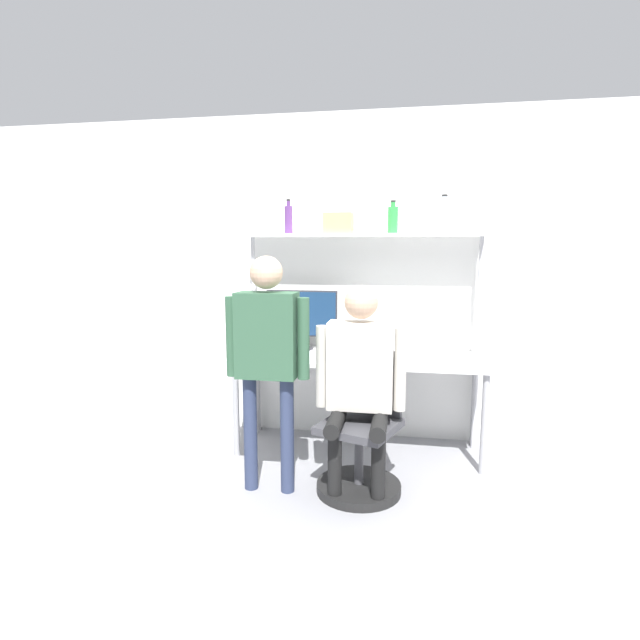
{
  "coord_description": "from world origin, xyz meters",
  "views": [
    {
      "loc": [
        0.36,
        -3.46,
        1.61
      ],
      "look_at": [
        -0.22,
        -0.15,
        1.12
      ],
      "focal_mm": 28.0,
      "sensor_mm": 36.0,
      "label": 1
    }
  ],
  "objects_px": {
    "bottle_purple": "(289,219)",
    "person_seated": "(360,373)",
    "cell_phone": "(394,359)",
    "person_standing": "(267,345)",
    "bottle_clear": "(444,217)",
    "storage_box": "(339,223)",
    "laptop": "(359,349)",
    "office_chair": "(362,448)",
    "bottle_green": "(393,219)",
    "monitor": "(302,316)"
  },
  "relations": [
    {
      "from": "person_seated",
      "to": "person_standing",
      "type": "height_order",
      "value": "person_standing"
    },
    {
      "from": "monitor",
      "to": "bottle_purple",
      "type": "bearing_deg",
      "value": 171.53
    },
    {
      "from": "bottle_clear",
      "to": "bottle_purple",
      "type": "height_order",
      "value": "bottle_clear"
    },
    {
      "from": "monitor",
      "to": "person_seated",
      "type": "relative_size",
      "value": 0.43
    },
    {
      "from": "monitor",
      "to": "person_seated",
      "type": "bearing_deg",
      "value": -57.31
    },
    {
      "from": "laptop",
      "to": "bottle_clear",
      "type": "xyz_separation_m",
      "value": [
        0.62,
        0.27,
        1.0
      ]
    },
    {
      "from": "person_standing",
      "to": "bottle_clear",
      "type": "relative_size",
      "value": 5.33
    },
    {
      "from": "bottle_green",
      "to": "person_standing",
      "type": "bearing_deg",
      "value": -127.68
    },
    {
      "from": "bottle_purple",
      "to": "cell_phone",
      "type": "bearing_deg",
      "value": -17.97
    },
    {
      "from": "bottle_purple",
      "to": "storage_box",
      "type": "bearing_deg",
      "value": 0.0
    },
    {
      "from": "cell_phone",
      "to": "bottle_purple",
      "type": "bearing_deg",
      "value": 162.03
    },
    {
      "from": "laptop",
      "to": "person_standing",
      "type": "distance_m",
      "value": 0.89
    },
    {
      "from": "bottle_clear",
      "to": "person_seated",
      "type": "bearing_deg",
      "value": -121.28
    },
    {
      "from": "monitor",
      "to": "laptop",
      "type": "distance_m",
      "value": 0.6
    },
    {
      "from": "monitor",
      "to": "person_seated",
      "type": "distance_m",
      "value": 1.08
    },
    {
      "from": "cell_phone",
      "to": "person_seated",
      "type": "distance_m",
      "value": 0.65
    },
    {
      "from": "monitor",
      "to": "person_seated",
      "type": "xyz_separation_m",
      "value": [
        0.57,
        -0.89,
        -0.23
      ]
    },
    {
      "from": "bottle_green",
      "to": "person_seated",
      "type": "bearing_deg",
      "value": -100.07
    },
    {
      "from": "monitor",
      "to": "person_standing",
      "type": "bearing_deg",
      "value": -91.26
    },
    {
      "from": "bottle_purple",
      "to": "storage_box",
      "type": "relative_size",
      "value": 1.23
    },
    {
      "from": "cell_phone",
      "to": "storage_box",
      "type": "xyz_separation_m",
      "value": [
        -0.47,
        0.29,
        1.03
      ]
    },
    {
      "from": "person_seated",
      "to": "bottle_clear",
      "type": "height_order",
      "value": "bottle_clear"
    },
    {
      "from": "storage_box",
      "to": "bottle_green",
      "type": "bearing_deg",
      "value": 0.0
    },
    {
      "from": "cell_phone",
      "to": "person_standing",
      "type": "height_order",
      "value": "person_standing"
    },
    {
      "from": "person_standing",
      "to": "bottle_green",
      "type": "distance_m",
      "value": 1.49
    },
    {
      "from": "laptop",
      "to": "person_standing",
      "type": "relative_size",
      "value": 0.21
    },
    {
      "from": "bottle_green",
      "to": "laptop",
      "type": "bearing_deg",
      "value": -131.0
    },
    {
      "from": "cell_phone",
      "to": "person_standing",
      "type": "distance_m",
      "value": 1.07
    },
    {
      "from": "bottle_purple",
      "to": "person_seated",
      "type": "bearing_deg",
      "value": -53.14
    },
    {
      "from": "bottle_clear",
      "to": "office_chair",
      "type": "bearing_deg",
      "value": -121.9
    },
    {
      "from": "laptop",
      "to": "bottle_purple",
      "type": "bearing_deg",
      "value": 156.35
    },
    {
      "from": "bottle_purple",
      "to": "person_standing",
      "type": "bearing_deg",
      "value": -84.89
    },
    {
      "from": "monitor",
      "to": "bottle_clear",
      "type": "distance_m",
      "value": 1.38
    },
    {
      "from": "person_standing",
      "to": "storage_box",
      "type": "xyz_separation_m",
      "value": [
        0.32,
        0.98,
        0.82
      ]
    },
    {
      "from": "laptop",
      "to": "bottle_green",
      "type": "distance_m",
      "value": 1.05
    },
    {
      "from": "person_seated",
      "to": "storage_box",
      "type": "height_order",
      "value": "storage_box"
    },
    {
      "from": "monitor",
      "to": "cell_phone",
      "type": "bearing_deg",
      "value": -19.23
    },
    {
      "from": "person_standing",
      "to": "bottle_green",
      "type": "bearing_deg",
      "value": 52.32
    },
    {
      "from": "laptop",
      "to": "bottle_green",
      "type": "height_order",
      "value": "bottle_green"
    },
    {
      "from": "laptop",
      "to": "bottle_green",
      "type": "xyz_separation_m",
      "value": [
        0.23,
        0.27,
        0.99
      ]
    },
    {
      "from": "laptop",
      "to": "storage_box",
      "type": "xyz_separation_m",
      "value": [
        -0.2,
        0.27,
        0.96
      ]
    },
    {
      "from": "bottle_green",
      "to": "bottle_purple",
      "type": "distance_m",
      "value": 0.84
    },
    {
      "from": "bottle_green",
      "to": "bottle_purple",
      "type": "relative_size",
      "value": 0.92
    },
    {
      "from": "storage_box",
      "to": "cell_phone",
      "type": "bearing_deg",
      "value": -31.25
    },
    {
      "from": "office_chair",
      "to": "bottle_purple",
      "type": "relative_size",
      "value": 3.34
    },
    {
      "from": "person_standing",
      "to": "bottle_clear",
      "type": "bearing_deg",
      "value": 40.47
    },
    {
      "from": "laptop",
      "to": "bottle_clear",
      "type": "relative_size",
      "value": 1.11
    },
    {
      "from": "office_chair",
      "to": "bottle_green",
      "type": "xyz_separation_m",
      "value": [
        0.15,
        0.86,
        1.54
      ]
    },
    {
      "from": "person_seated",
      "to": "cell_phone",
      "type": "bearing_deg",
      "value": 71.89
    },
    {
      "from": "laptop",
      "to": "office_chair",
      "type": "bearing_deg",
      "value": -81.92
    }
  ]
}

